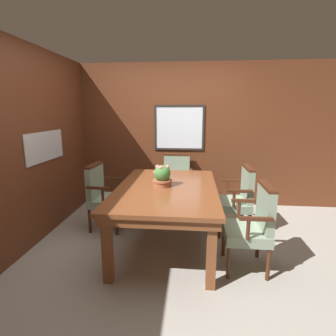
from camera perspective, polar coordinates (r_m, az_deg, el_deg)
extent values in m
plane|color=#A39E93|center=(3.35, -1.36, -17.29)|extent=(14.00, 14.00, 0.00)
cube|color=#5B2D19|center=(4.65, 1.10, 7.07)|extent=(7.20, 0.06, 2.45)
cube|color=white|center=(4.59, 2.45, 8.72)|extent=(0.79, 0.01, 0.71)
cube|color=#282623|center=(4.58, 2.50, 13.35)|extent=(0.86, 0.02, 0.04)
cube|color=#282623|center=(4.63, 2.41, 4.13)|extent=(0.86, 0.02, 0.03)
cube|color=#282623|center=(4.63, -2.73, 8.75)|extent=(0.04, 0.02, 0.71)
cube|color=#282623|center=(4.58, 7.68, 8.62)|extent=(0.03, 0.02, 0.71)
cube|color=#5B2D19|center=(3.53, -28.85, 3.83)|extent=(0.06, 7.20, 2.45)
cube|color=silver|center=(3.82, -25.18, 4.28)|extent=(0.01, 0.87, 0.39)
cube|color=brown|center=(2.70, -13.06, -16.77)|extent=(0.09, 0.09, 0.71)
cube|color=brown|center=(2.59, 9.38, -18.00)|extent=(0.09, 0.09, 0.71)
cube|color=brown|center=(4.16, -5.97, -5.96)|extent=(0.09, 0.09, 0.71)
cube|color=brown|center=(4.08, 7.89, -6.35)|extent=(0.09, 0.09, 0.71)
cube|color=brown|center=(3.22, -0.25, -5.62)|extent=(1.14, 1.78, 0.09)
cube|color=brown|center=(3.20, -0.26, -4.47)|extent=(1.20, 1.84, 0.04)
cylinder|color=#472314|center=(3.68, -11.10, -11.62)|extent=(0.04, 0.04, 0.34)
cylinder|color=#472314|center=(4.05, -9.03, -9.25)|extent=(0.04, 0.04, 0.34)
cylinder|color=#472314|center=(3.83, -16.66, -10.98)|extent=(0.04, 0.04, 0.34)
cylinder|color=#472314|center=(4.18, -14.14, -8.78)|extent=(0.04, 0.04, 0.34)
cube|color=gray|center=(3.85, -12.89, -6.98)|extent=(0.48, 0.51, 0.11)
cube|color=gray|center=(3.84, -15.63, -2.86)|extent=(0.11, 0.45, 0.44)
cube|color=#472314|center=(3.79, -15.84, 0.59)|extent=(0.12, 0.45, 0.03)
cylinder|color=#472314|center=(3.57, -14.01, -5.90)|extent=(0.04, 0.04, 0.21)
cube|color=#472314|center=(3.56, -15.09, -4.23)|extent=(0.31, 0.06, 0.04)
cylinder|color=#472314|center=(4.01, -11.23, -3.71)|extent=(0.04, 0.04, 0.21)
cube|color=#472314|center=(4.01, -12.19, -2.23)|extent=(0.31, 0.06, 0.04)
cylinder|color=#472314|center=(3.21, 12.00, -15.41)|extent=(0.04, 0.04, 0.34)
cylinder|color=#472314|center=(2.85, 13.02, -19.38)|extent=(0.04, 0.04, 0.34)
cylinder|color=#472314|center=(3.28, 18.97, -15.21)|extent=(0.04, 0.04, 0.34)
cylinder|color=#472314|center=(2.92, 21.00, -19.00)|extent=(0.04, 0.04, 0.34)
cube|color=gray|center=(2.96, 16.51, -13.32)|extent=(0.45, 0.49, 0.11)
cube|color=gray|center=(2.89, 20.46, -8.24)|extent=(0.08, 0.45, 0.44)
cube|color=#472314|center=(2.82, 20.82, -3.74)|extent=(0.09, 0.45, 0.03)
cylinder|color=#472314|center=(3.11, 15.20, -8.69)|extent=(0.04, 0.04, 0.21)
cube|color=#472314|center=(3.09, 16.54, -6.87)|extent=(0.31, 0.04, 0.04)
cylinder|color=#472314|center=(2.66, 17.05, -12.57)|extent=(0.04, 0.04, 0.21)
cube|color=#472314|center=(2.63, 18.65, -10.46)|extent=(0.31, 0.04, 0.04)
cylinder|color=#472314|center=(3.99, 10.39, -9.65)|extent=(0.04, 0.04, 0.34)
cylinder|color=#472314|center=(3.60, 11.16, -12.19)|extent=(0.04, 0.04, 0.34)
cylinder|color=#472314|center=(4.05, 15.91, -9.58)|extent=(0.04, 0.04, 0.34)
cylinder|color=#472314|center=(3.67, 17.29, -12.04)|extent=(0.04, 0.04, 0.34)
cube|color=gray|center=(3.74, 13.86, -7.61)|extent=(0.46, 0.50, 0.11)
cube|color=gray|center=(3.70, 16.89, -3.54)|extent=(0.09, 0.45, 0.44)
cube|color=#472314|center=(3.64, 17.13, 0.04)|extent=(0.10, 0.45, 0.03)
cylinder|color=#472314|center=(3.92, 12.88, -4.17)|extent=(0.04, 0.04, 0.21)
cube|color=#472314|center=(3.91, 13.92, -2.70)|extent=(0.31, 0.04, 0.04)
cylinder|color=#472314|center=(3.45, 14.16, -6.54)|extent=(0.04, 0.04, 0.21)
cube|color=#472314|center=(3.43, 15.36, -4.88)|extent=(0.31, 0.04, 0.04)
cylinder|color=#472314|center=(4.39, -1.39, -7.38)|extent=(0.04, 0.04, 0.34)
cylinder|color=#472314|center=(4.34, 4.21, -7.62)|extent=(0.04, 0.04, 0.34)
cylinder|color=#472314|center=(4.75, -0.66, -5.81)|extent=(0.04, 0.04, 0.34)
cylinder|color=#472314|center=(4.71, 4.50, -6.01)|extent=(0.04, 0.04, 0.34)
cube|color=gray|center=(4.47, 1.68, -3.93)|extent=(0.50, 0.47, 0.11)
cube|color=gray|center=(4.58, 1.95, 0.03)|extent=(0.45, 0.10, 0.44)
cube|color=#472314|center=(4.54, 1.97, 2.95)|extent=(0.45, 0.11, 0.03)
cylinder|color=#472314|center=(4.43, -1.59, -1.95)|extent=(0.04, 0.04, 0.21)
cube|color=#472314|center=(4.47, -1.46, -0.44)|extent=(0.05, 0.31, 0.04)
cylinder|color=#472314|center=(4.38, 4.93, -2.16)|extent=(0.04, 0.04, 0.21)
cube|color=#472314|center=(4.42, 5.00, -0.63)|extent=(0.05, 0.31, 0.04)
cylinder|color=#9E5638|center=(3.22, -1.24, -3.24)|extent=(0.22, 0.22, 0.08)
cylinder|color=#9E5638|center=(3.21, -1.24, -2.76)|extent=(0.24, 0.24, 0.02)
sphere|color=#427F3D|center=(3.19, -1.25, -1.18)|extent=(0.20, 0.20, 0.20)
sphere|color=#F66A72|center=(3.18, -2.95, -1.02)|extent=(0.04, 0.04, 0.04)
sphere|color=#DF7E6E|center=(3.18, -0.15, 0.16)|extent=(0.06, 0.06, 0.06)
sphere|color=#E77569|center=(3.22, -0.27, 0.15)|extent=(0.05, 0.05, 0.05)
sphere|color=#F16F76|center=(3.19, -2.28, 0.21)|extent=(0.06, 0.06, 0.06)
sphere|color=#E97C78|center=(3.26, -0.24, -0.64)|extent=(0.04, 0.04, 0.04)
sphere|color=#F98174|center=(3.12, -1.60, 0.06)|extent=(0.05, 0.05, 0.05)
sphere|color=#F48277|center=(3.28, -0.66, -0.84)|extent=(0.04, 0.04, 0.04)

